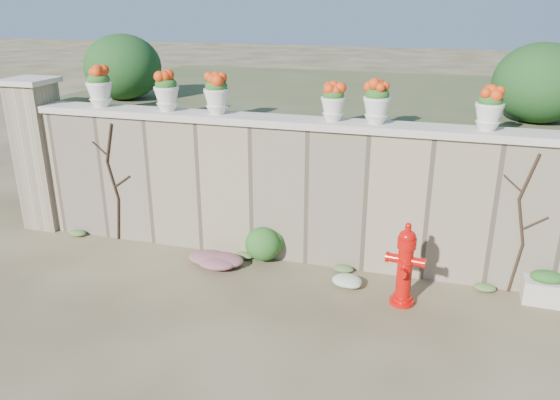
% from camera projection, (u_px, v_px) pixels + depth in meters
% --- Properties ---
extents(ground, '(80.00, 80.00, 0.00)m').
position_uv_depth(ground, '(241.00, 316.00, 6.68)').
color(ground, '#463923').
rests_on(ground, ground).
extents(stone_wall, '(8.00, 0.40, 2.00)m').
position_uv_depth(stone_wall, '(282.00, 192.00, 7.95)').
color(stone_wall, gray).
rests_on(stone_wall, ground).
extents(wall_cap, '(8.10, 0.52, 0.10)m').
position_uv_depth(wall_cap, '(282.00, 121.00, 7.59)').
color(wall_cap, beige).
rests_on(wall_cap, stone_wall).
extents(gate_pillar, '(0.72, 0.72, 2.48)m').
position_uv_depth(gate_pillar, '(40.00, 154.00, 8.97)').
color(gate_pillar, gray).
rests_on(gate_pillar, ground).
extents(raised_fill, '(9.00, 6.00, 2.00)m').
position_uv_depth(raised_fill, '(327.00, 141.00, 10.83)').
color(raised_fill, '#384C23').
rests_on(raised_fill, ground).
extents(back_shrub_left, '(1.30, 1.30, 1.10)m').
position_uv_depth(back_shrub_left, '(123.00, 67.00, 9.35)').
color(back_shrub_left, '#143814').
rests_on(back_shrub_left, raised_fill).
extents(back_shrub_right, '(1.30, 1.30, 1.10)m').
position_uv_depth(back_shrub_right, '(541.00, 83.00, 7.59)').
color(back_shrub_right, '#143814').
rests_on(back_shrub_right, raised_fill).
extents(vine_left, '(0.60, 0.04, 1.91)m').
position_uv_depth(vine_left, '(113.00, 181.00, 8.47)').
color(vine_left, black).
rests_on(vine_left, ground).
extents(vine_right, '(0.60, 0.04, 1.91)m').
position_uv_depth(vine_right, '(522.00, 223.00, 6.90)').
color(vine_right, black).
rests_on(vine_right, ground).
extents(fire_hydrant, '(0.48, 0.34, 1.10)m').
position_uv_depth(fire_hydrant, '(405.00, 264.00, 6.77)').
color(fire_hydrant, red).
rests_on(fire_hydrant, ground).
extents(planter_box, '(0.54, 0.32, 0.44)m').
position_uv_depth(planter_box, '(545.00, 288.00, 6.92)').
color(planter_box, beige).
rests_on(planter_box, ground).
extents(green_shrub, '(0.67, 0.60, 0.63)m').
position_uv_depth(green_shrub, '(267.00, 240.00, 8.01)').
color(green_shrub, '#1E5119').
rests_on(green_shrub, ground).
extents(magenta_clump, '(0.82, 0.55, 0.22)m').
position_uv_depth(magenta_clump, '(211.00, 260.00, 7.89)').
color(magenta_clump, '#B92573').
rests_on(magenta_clump, ground).
extents(white_flowers, '(0.54, 0.43, 0.19)m').
position_uv_depth(white_flowers, '(354.00, 283.00, 7.26)').
color(white_flowers, white).
rests_on(white_flowers, ground).
extents(urn_pot_0, '(0.39, 0.39, 0.61)m').
position_uv_depth(urn_pot_0, '(99.00, 87.00, 8.23)').
color(urn_pot_0, silver).
rests_on(urn_pot_0, wall_cap).
extents(urn_pot_1, '(0.36, 0.36, 0.57)m').
position_uv_depth(urn_pot_1, '(166.00, 92.00, 7.94)').
color(urn_pot_1, silver).
rests_on(urn_pot_1, wall_cap).
extents(urn_pot_2, '(0.37, 0.37, 0.57)m').
position_uv_depth(urn_pot_2, '(217.00, 94.00, 7.73)').
color(urn_pot_2, silver).
rests_on(urn_pot_2, wall_cap).
extents(urn_pot_3, '(0.33, 0.33, 0.52)m').
position_uv_depth(urn_pot_3, '(333.00, 102.00, 7.29)').
color(urn_pot_3, silver).
rests_on(urn_pot_3, wall_cap).
extents(urn_pot_4, '(0.36, 0.36, 0.56)m').
position_uv_depth(urn_pot_4, '(377.00, 102.00, 7.13)').
color(urn_pot_4, silver).
rests_on(urn_pot_4, wall_cap).
extents(urn_pot_5, '(0.35, 0.35, 0.55)m').
position_uv_depth(urn_pot_5, '(489.00, 109.00, 6.76)').
color(urn_pot_5, silver).
rests_on(urn_pot_5, wall_cap).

